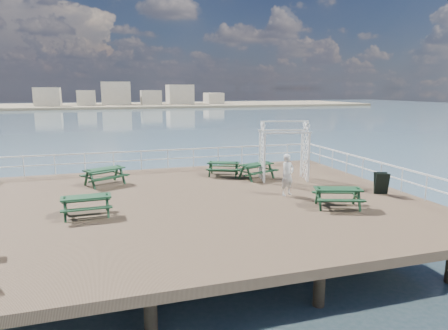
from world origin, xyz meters
TOP-DOWN VIEW (x-y plane):
  - ground at (0.00, 0.00)m, footprint 18.00×14.00m
  - sea_backdrop at (12.54, 134.07)m, footprint 300.00×300.00m
  - railing at (-0.07, 2.57)m, footprint 17.77×13.76m
  - picnic_table_a at (-3.46, 3.87)m, footprint 2.27×2.11m
  - picnic_table_b at (2.45, 4.14)m, footprint 2.03×1.87m
  - picnic_table_c at (3.83, 3.00)m, footprint 2.13×1.93m
  - picnic_table_d at (-4.12, -0.84)m, footprint 1.74×1.43m
  - picnic_table_e at (4.94, -2.52)m, footprint 2.10×1.89m
  - trellis_arbor at (5.00, 2.37)m, footprint 2.55×1.71m
  - sandwich_board at (7.80, -1.36)m, footprint 0.68×0.60m
  - person at (3.88, -0.36)m, footprint 0.74×0.61m

SIDE VIEW (x-z plane):
  - sea_backdrop at x=12.54m, z-range -5.11..4.09m
  - ground at x=0.00m, z-range -0.30..0.00m
  - sandwich_board at x=7.80m, z-range -0.01..0.93m
  - picnic_table_b at x=2.45m, z-range 0.11..0.90m
  - picnic_table_d at x=-4.12m, z-range 0.11..0.94m
  - picnic_table_e at x=4.94m, z-range 0.12..0.96m
  - picnic_table_c at x=3.83m, z-range 0.12..0.97m
  - picnic_table_a at x=-3.46m, z-range 0.12..1.00m
  - railing at x=-0.07m, z-range 0.32..1.42m
  - person at x=3.88m, z-range 0.00..1.76m
  - trellis_arbor at x=5.00m, z-range -0.16..2.75m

